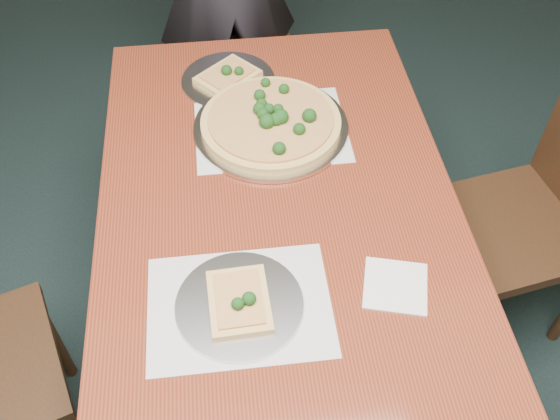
{
  "coord_description": "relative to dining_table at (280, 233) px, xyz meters",
  "views": [
    {
      "loc": [
        0.04,
        -0.2,
        1.92
      ],
      "look_at": [
        0.15,
        0.81,
        0.75
      ],
      "focal_mm": 40.0,
      "sensor_mm": 36.0,
      "label": 1
    }
  ],
  "objects": [
    {
      "name": "room_shell",
      "position": [
        -0.15,
        -0.81,
        1.08
      ],
      "size": [
        8.0,
        8.0,
        8.0
      ],
      "color": "tan",
      "rests_on": "ground"
    },
    {
      "name": "dining_table",
      "position": [
        0.0,
        0.0,
        0.0
      ],
      "size": [
        0.9,
        1.5,
        0.75
      ],
      "color": "#602113",
      "rests_on": "ground"
    },
    {
      "name": "chair_far",
      "position": [
        -0.03,
        1.16,
        -0.14
      ],
      "size": [
        0.48,
        0.48,
        0.91
      ],
      "rotation": [
        0.0,
        0.0,
        0.16
      ],
      "color": "black",
      "rests_on": "ground"
    },
    {
      "name": "chair_right",
      "position": [
        0.81,
        0.12,
        -0.14
      ],
      "size": [
        0.49,
        0.49,
        0.91
      ],
      "rotation": [
        0.0,
        0.0,
        -1.39
      ],
      "color": "black",
      "rests_on": "ground"
    },
    {
      "name": "placemat_main",
      "position": [
        0.01,
        0.3,
        0.09
      ],
      "size": [
        0.42,
        0.32,
        0.0
      ],
      "primitive_type": "cube",
      "color": "white",
      "rests_on": "dining_table"
    },
    {
      "name": "placemat_near",
      "position": [
        -0.12,
        -0.27,
        0.09
      ],
      "size": [
        0.4,
        0.3,
        0.0
      ],
      "primitive_type": "cube",
      "color": "white",
      "rests_on": "dining_table"
    },
    {
      "name": "pizza_pan",
      "position": [
        0.01,
        0.3,
        0.12
      ],
      "size": [
        0.43,
        0.43,
        0.07
      ],
      "color": "silver",
      "rests_on": "dining_table"
    },
    {
      "name": "slice_plate_near",
      "position": [
        -0.12,
        -0.27,
        0.11
      ],
      "size": [
        0.28,
        0.28,
        0.06
      ],
      "color": "silver",
      "rests_on": "dining_table"
    },
    {
      "name": "slice_plate_far",
      "position": [
        -0.1,
        0.53,
        0.1
      ],
      "size": [
        0.28,
        0.28,
        0.06
      ],
      "color": "silver",
      "rests_on": "dining_table"
    },
    {
      "name": "napkin",
      "position": [
        0.23,
        -0.26,
        0.09
      ],
      "size": [
        0.17,
        0.17,
        0.01
      ],
      "primitive_type": "cube",
      "rotation": [
        0.0,
        0.0,
        -0.27
      ],
      "color": "white",
      "rests_on": "dining_table"
    }
  ]
}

